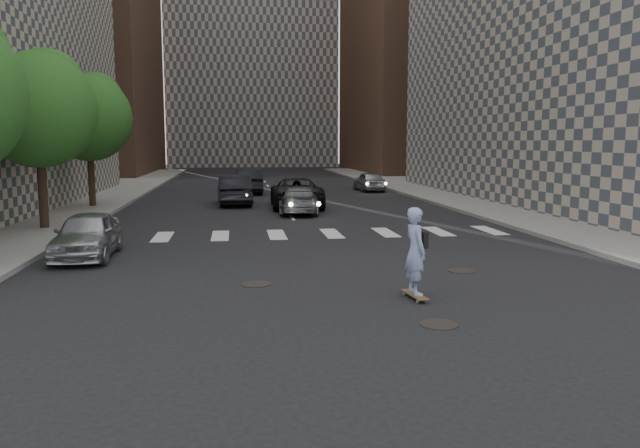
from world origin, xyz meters
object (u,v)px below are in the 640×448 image
Objects in this scene: traffic_car_a at (234,190)px; traffic_car_b at (299,200)px; tree_c at (90,114)px; silver_sedan at (87,235)px; traffic_car_c at (296,192)px; traffic_car_d at (369,181)px; traffic_car_e at (248,181)px; skateboarder at (416,251)px; tree_b at (40,105)px.

traffic_car_a is 1.07× the size of traffic_car_b.
tree_c reaches higher than silver_sedan.
traffic_car_c is 1.40× the size of traffic_car_d.
traffic_car_b is 2.78m from traffic_car_c.
traffic_car_b is 11.93m from traffic_car_e.
tree_c is at bearing -2.99° from traffic_car_c.
tree_c is 10.83m from traffic_car_c.
traffic_car_d is at bearing 71.89° from skateboarder.
skateboarder is 0.40× the size of traffic_car_e.
skateboarder is 0.36× the size of traffic_car_c.
traffic_car_b is at bearing 54.39° from silver_sedan.
tree_c is 18.68m from traffic_car_d.
traffic_car_b is at bearing 62.38° from traffic_car_d.
silver_sedan is 12.52m from traffic_car_b.
traffic_car_e is (5.07, 22.00, 0.14)m from silver_sedan.
traffic_car_a is at bearing -49.47° from traffic_car_b.
traffic_car_a is 0.86× the size of traffic_car_c.
skateboarder is (10.75, -11.73, -3.62)m from tree_b.
traffic_car_e is at bearing 76.42° from silver_sedan.
traffic_car_e reaches higher than traffic_car_b.
tree_c is 14.67m from silver_sedan.
traffic_car_a is (6.96, 8.86, -3.87)m from tree_b.
traffic_car_d is (5.20, 28.59, -0.36)m from skateboarder.
traffic_car_d is at bearing 29.05° from tree_c.
skateboarder is at bearing 97.39° from traffic_car_a.
tree_c is at bearing 110.80° from skateboarder.
traffic_car_c is 11.33m from traffic_car_d.
tree_b is at bearing -90.00° from tree_c.
traffic_car_b is at bearing 99.38° from traffic_car_e.
silver_sedan is at bearing 71.07° from traffic_car_a.
traffic_car_e is (-2.91, 27.88, -0.23)m from skateboarder.
tree_b is at bearing 30.49° from traffic_car_b.
traffic_car_c reaches higher than traffic_car_b.
tree_c is at bearing -13.24° from traffic_car_b.
silver_sedan is at bearing -78.67° from tree_c.
traffic_car_b is at bearing 120.87° from traffic_car_a.
traffic_car_d is at bearing -141.41° from traffic_car_a.
traffic_car_d is (9.00, 8.00, -0.11)m from traffic_car_a.
tree_b is at bearing 124.73° from skateboarder.
silver_sedan is (-7.98, 5.88, -0.36)m from skateboarder.
traffic_car_d is (6.00, 12.45, 0.03)m from traffic_car_b.
tree_b reaches higher than traffic_car_c.
tree_c reaches higher than traffic_car_b.
traffic_car_a is 1.20× the size of traffic_car_d.
skateboarder is at bearing 95.15° from traffic_car_e.
traffic_car_c is (3.11, -1.68, -0.02)m from traffic_car_a.
traffic_car_a is 12.04m from traffic_car_d.
traffic_car_e is (-2.11, 11.74, 0.16)m from traffic_car_b.
traffic_car_c is at bearing 84.26° from skateboarder.
skateboarder is 18.92m from traffic_car_c.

